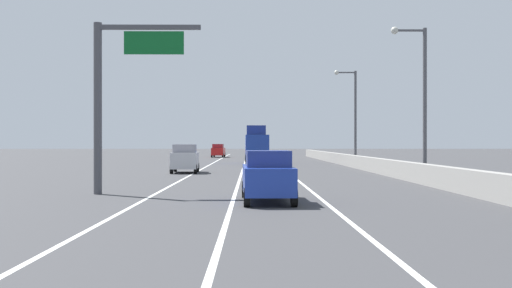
{
  "coord_description": "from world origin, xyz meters",
  "views": [
    {
      "loc": [
        -1.3,
        -2.06,
        2.25
      ],
      "look_at": [
        -0.87,
        50.96,
        2.14
      ],
      "focal_mm": 43.2,
      "sensor_mm": 36.0,
      "label": 1
    }
  ],
  "objects_px": {
    "box_truck": "(256,146)",
    "car_red_1": "(218,151)",
    "lamp_post_right_third": "(352,111)",
    "lamp_post_right_second": "(420,91)",
    "car_silver_2": "(185,159)",
    "car_blue_0": "(268,176)",
    "overhead_sign_gantry": "(115,86)"
  },
  "relations": [
    {
      "from": "lamp_post_right_third",
      "to": "car_blue_0",
      "type": "bearing_deg",
      "value": -104.44
    },
    {
      "from": "car_red_1",
      "to": "box_truck",
      "type": "xyz_separation_m",
      "value": [
        5.64,
        -27.58,
        0.88
      ]
    },
    {
      "from": "box_truck",
      "to": "car_red_1",
      "type": "bearing_deg",
      "value": 101.55
    },
    {
      "from": "lamp_post_right_third",
      "to": "car_silver_2",
      "type": "relative_size",
      "value": 2.15
    },
    {
      "from": "car_silver_2",
      "to": "lamp_post_right_second",
      "type": "bearing_deg",
      "value": -32.45
    },
    {
      "from": "lamp_post_right_third",
      "to": "car_red_1",
      "type": "xyz_separation_m",
      "value": [
        -14.68,
        36.25,
        -4.28
      ]
    },
    {
      "from": "overhead_sign_gantry",
      "to": "box_truck",
      "type": "relative_size",
      "value": 0.87
    },
    {
      "from": "lamp_post_right_third",
      "to": "car_red_1",
      "type": "distance_m",
      "value": 39.35
    },
    {
      "from": "lamp_post_right_second",
      "to": "car_blue_0",
      "type": "relative_size",
      "value": 1.94
    },
    {
      "from": "lamp_post_right_third",
      "to": "car_blue_0",
      "type": "xyz_separation_m",
      "value": [
        -9.02,
        -35.04,
        -4.33
      ]
    },
    {
      "from": "lamp_post_right_second",
      "to": "box_truck",
      "type": "height_order",
      "value": "lamp_post_right_second"
    },
    {
      "from": "overhead_sign_gantry",
      "to": "box_truck",
      "type": "height_order",
      "value": "overhead_sign_gantry"
    },
    {
      "from": "lamp_post_right_second",
      "to": "car_red_1",
      "type": "height_order",
      "value": "lamp_post_right_second"
    },
    {
      "from": "lamp_post_right_third",
      "to": "box_truck",
      "type": "relative_size",
      "value": 1.07
    },
    {
      "from": "lamp_post_right_second",
      "to": "car_red_1",
      "type": "relative_size",
      "value": 1.89
    },
    {
      "from": "lamp_post_right_third",
      "to": "car_red_1",
      "type": "height_order",
      "value": "lamp_post_right_third"
    },
    {
      "from": "lamp_post_right_second",
      "to": "car_silver_2",
      "type": "height_order",
      "value": "lamp_post_right_second"
    },
    {
      "from": "lamp_post_right_third",
      "to": "box_truck",
      "type": "bearing_deg",
      "value": 136.19
    },
    {
      "from": "car_red_1",
      "to": "box_truck",
      "type": "relative_size",
      "value": 0.56
    },
    {
      "from": "lamp_post_right_second",
      "to": "car_silver_2",
      "type": "relative_size",
      "value": 2.15
    },
    {
      "from": "car_red_1",
      "to": "car_silver_2",
      "type": "bearing_deg",
      "value": -89.88
    },
    {
      "from": "overhead_sign_gantry",
      "to": "lamp_post_right_second",
      "type": "relative_size",
      "value": 0.82
    },
    {
      "from": "box_truck",
      "to": "lamp_post_right_third",
      "type": "bearing_deg",
      "value": -43.81
    },
    {
      "from": "car_blue_0",
      "to": "car_red_1",
      "type": "relative_size",
      "value": 0.97
    },
    {
      "from": "lamp_post_right_third",
      "to": "car_silver_2",
      "type": "distance_m",
      "value": 19.58
    },
    {
      "from": "car_blue_0",
      "to": "box_truck",
      "type": "xyz_separation_m",
      "value": [
        -0.03,
        43.71,
        0.93
      ]
    },
    {
      "from": "car_silver_2",
      "to": "box_truck",
      "type": "distance_m",
      "value": 21.77
    },
    {
      "from": "car_red_1",
      "to": "car_silver_2",
      "type": "relative_size",
      "value": 1.14
    },
    {
      "from": "lamp_post_right_second",
      "to": "car_silver_2",
      "type": "distance_m",
      "value": 18.26
    },
    {
      "from": "overhead_sign_gantry",
      "to": "car_blue_0",
      "type": "height_order",
      "value": "overhead_sign_gantry"
    },
    {
      "from": "car_blue_0",
      "to": "overhead_sign_gantry",
      "type": "bearing_deg",
      "value": 151.44
    },
    {
      "from": "box_truck",
      "to": "car_silver_2",
      "type": "bearing_deg",
      "value": -104.73
    }
  ]
}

